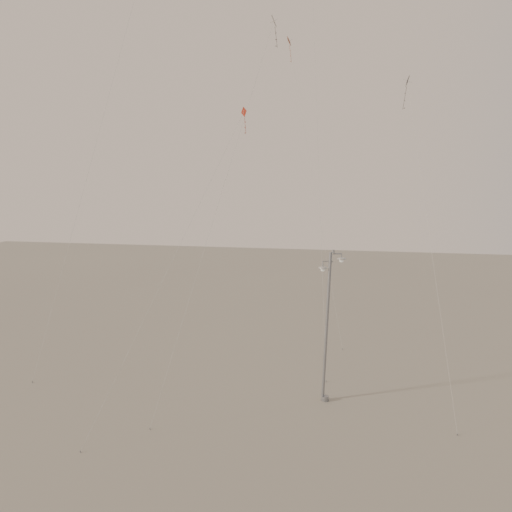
# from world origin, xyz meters

# --- Properties ---
(ground) EXTENTS (160.00, 160.00, 0.00)m
(ground) POSITION_xyz_m (0.00, 0.00, 0.00)
(ground) COLOR gray
(ground) RESTS_ON ground
(street_lamp) EXTENTS (1.59, 0.71, 9.29)m
(street_lamp) POSITION_xyz_m (2.85, 5.60, 4.95)
(street_lamp) COLOR gray
(street_lamp) RESTS_ON ground
(kite_1) EXTENTS (5.09, 10.20, 23.84)m
(kite_1) POSITION_xyz_m (-2.40, 7.27, 17.77)
(kite_1) COLOR #312B29
(kite_1) RESTS_ON ground
(kite_3) EXTENTS (5.22, 13.91, 18.34)m
(kite_3) POSITION_xyz_m (-4.78, 6.99, 13.23)
(kite_3) COLOR maroon
(kite_3) RESTS_ON ground
(kite_4) EXTENTS (2.84, 11.15, 20.56)m
(kite_4) POSITION_xyz_m (7.91, 11.26, 15.88)
(kite_4) COLOR #312B29
(kite_4) RESTS_ON ground
(kite_5) EXTENTS (6.28, 10.18, 27.03)m
(kite_5) POSITION_xyz_m (-1.48, 23.28, 21.00)
(kite_5) COLOR #963819
(kite_5) RESTS_ON ground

